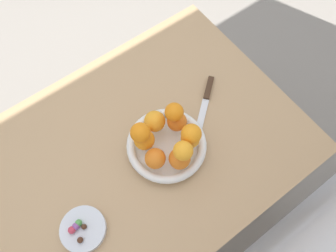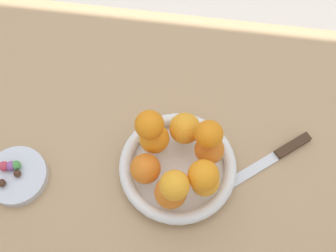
# 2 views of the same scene
# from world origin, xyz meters

# --- Properties ---
(ground_plane) EXTENTS (6.00, 6.00, 0.00)m
(ground_plane) POSITION_xyz_m (0.00, 0.00, 0.00)
(ground_plane) COLOR gray
(dining_table) EXTENTS (1.10, 0.76, 0.74)m
(dining_table) POSITION_xyz_m (0.00, 0.00, 0.65)
(dining_table) COLOR tan
(dining_table) RESTS_ON ground_plane
(fruit_bowl) EXTENTS (0.25, 0.25, 0.04)m
(fruit_bowl) POSITION_xyz_m (-0.10, 0.05, 0.76)
(fruit_bowl) COLOR white
(fruit_bowl) RESTS_ON dining_table
(candy_dish) EXTENTS (0.13, 0.13, 0.02)m
(candy_dish) POSITION_xyz_m (0.24, 0.11, 0.75)
(candy_dish) COLOR silver
(candy_dish) RESTS_ON dining_table
(orange_0) EXTENTS (0.06, 0.06, 0.06)m
(orange_0) POSITION_xyz_m (-0.05, 0.01, 0.81)
(orange_0) COLOR orange
(orange_0) RESTS_ON fruit_bowl
(orange_1) EXTENTS (0.06, 0.06, 0.06)m
(orange_1) POSITION_xyz_m (-0.04, 0.08, 0.81)
(orange_1) COLOR orange
(orange_1) RESTS_ON fruit_bowl
(orange_2) EXTENTS (0.06, 0.06, 0.06)m
(orange_2) POSITION_xyz_m (-0.10, 0.12, 0.81)
(orange_2) COLOR orange
(orange_2) RESTS_ON fruit_bowl
(orange_3) EXTENTS (0.06, 0.06, 0.06)m
(orange_3) POSITION_xyz_m (-0.16, 0.09, 0.81)
(orange_3) COLOR orange
(orange_3) RESTS_ON fruit_bowl
(orange_4) EXTENTS (0.06, 0.06, 0.06)m
(orange_4) POSITION_xyz_m (-0.16, 0.02, 0.81)
(orange_4) COLOR orange
(orange_4) RESTS_ON fruit_bowl
(orange_5) EXTENTS (0.07, 0.07, 0.07)m
(orange_5) POSITION_xyz_m (-0.11, -0.02, 0.81)
(orange_5) COLOR orange
(orange_5) RESTS_ON fruit_bowl
(orange_6) EXTENTS (0.06, 0.06, 0.06)m
(orange_6) POSITION_xyz_m (-0.16, 0.01, 0.87)
(orange_6) COLOR orange
(orange_6) RESTS_ON orange_4
(orange_7) EXTENTS (0.06, 0.06, 0.06)m
(orange_7) POSITION_xyz_m (-0.15, 0.10, 0.87)
(orange_7) COLOR orange
(orange_7) RESTS_ON orange_3
(orange_8) EXTENTS (0.06, 0.06, 0.06)m
(orange_8) POSITION_xyz_m (-0.10, 0.12, 0.87)
(orange_8) COLOR orange
(orange_8) RESTS_ON orange_2
(orange_9) EXTENTS (0.06, 0.06, 0.06)m
(orange_9) POSITION_xyz_m (-0.04, 0.01, 0.87)
(orange_9) COLOR orange
(orange_9) RESTS_ON orange_0
(candy_ball_0) EXTENTS (0.02, 0.02, 0.02)m
(candy_ball_0) POSITION_xyz_m (0.25, 0.10, 0.77)
(candy_ball_0) COLOR #8C4C99
(candy_ball_0) RESTS_ON candy_dish
(candy_ball_1) EXTENTS (0.02, 0.02, 0.02)m
(candy_ball_1) POSITION_xyz_m (0.25, 0.14, 0.77)
(candy_ball_1) COLOR #472819
(candy_ball_1) RESTS_ON candy_dish
(candy_ball_2) EXTENTS (0.02, 0.02, 0.02)m
(candy_ball_2) POSITION_xyz_m (0.23, 0.11, 0.77)
(candy_ball_2) COLOR #472819
(candy_ball_2) RESTS_ON candy_dish
(candy_ball_3) EXTENTS (0.02, 0.02, 0.02)m
(candy_ball_3) POSITION_xyz_m (0.26, 0.10, 0.77)
(candy_ball_3) COLOR #C6384C
(candy_ball_3) RESTS_ON candy_dish
(candy_ball_4) EXTENTS (0.02, 0.02, 0.02)m
(candy_ball_4) POSITION_xyz_m (0.23, 0.09, 0.77)
(candy_ball_4) COLOR #4C9947
(candy_ball_4) RESTS_ON candy_dish
(knife) EXTENTS (0.22, 0.18, 0.01)m
(knife) POSITION_xyz_m (-0.30, -0.00, 0.75)
(knife) COLOR #3F2819
(knife) RESTS_ON dining_table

